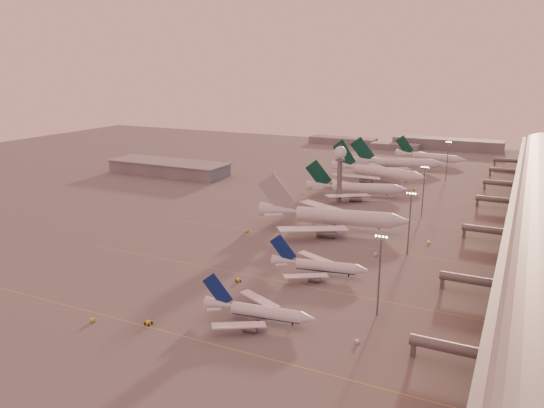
% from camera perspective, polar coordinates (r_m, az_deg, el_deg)
% --- Properties ---
extents(ground, '(700.00, 700.00, 0.00)m').
position_cam_1_polar(ground, '(181.93, -6.87, -8.17)').
color(ground, '#605E5E').
rests_on(ground, ground).
extents(taxiway_markings, '(180.00, 185.25, 0.02)m').
position_cam_1_polar(taxiway_markings, '(217.46, 7.93, -4.30)').
color(taxiway_markings, gold).
rests_on(taxiway_markings, ground).
extents(hangar, '(82.00, 27.00, 8.50)m').
position_cam_1_polar(hangar, '(357.48, -11.03, 3.87)').
color(hangar, slate).
rests_on(hangar, ground).
extents(radar_tower, '(6.40, 6.40, 31.10)m').
position_cam_1_polar(radar_tower, '(278.69, 7.32, 4.43)').
color(radar_tower, slate).
rests_on(radar_tower, ground).
extents(mast_a, '(3.60, 0.56, 25.00)m').
position_cam_1_polar(mast_a, '(155.00, 11.48, -7.08)').
color(mast_a, slate).
rests_on(mast_a, ground).
extents(mast_b, '(3.60, 0.56, 25.00)m').
position_cam_1_polar(mast_b, '(206.55, 14.58, -1.68)').
color(mast_b, slate).
rests_on(mast_b, ground).
extents(mast_c, '(3.60, 0.56, 25.00)m').
position_cam_1_polar(mast_c, '(259.87, 15.98, 1.59)').
color(mast_c, slate).
rests_on(mast_c, ground).
extents(mast_d, '(3.60, 0.56, 25.00)m').
position_cam_1_polar(mast_d, '(347.56, 18.35, 4.66)').
color(mast_d, slate).
rests_on(mast_d, ground).
extents(distant_horizon, '(165.00, 37.50, 9.00)m').
position_cam_1_polar(distant_horizon, '(478.37, 14.99, 6.32)').
color(distant_horizon, slate).
rests_on(distant_horizon, ground).
extents(narrowbody_near, '(33.42, 26.51, 13.09)m').
position_cam_1_polar(narrowbody_near, '(152.85, -1.45, -11.65)').
color(narrowbody_near, white).
rests_on(narrowbody_near, ground).
extents(narrowbody_mid, '(34.44, 27.27, 13.54)m').
position_cam_1_polar(narrowbody_mid, '(185.07, 5.08, -6.79)').
color(narrowbody_mid, white).
rests_on(narrowbody_mid, ground).
extents(widebody_white, '(67.21, 53.40, 23.83)m').
position_cam_1_polar(widebody_white, '(235.54, 6.62, -1.69)').
color(widebody_white, white).
rests_on(widebody_white, ground).
extents(greentail_a, '(53.64, 42.65, 20.15)m').
position_cam_1_polar(greentail_a, '(294.30, 9.09, 1.46)').
color(greentail_a, white).
rests_on(greentail_a, ground).
extents(greentail_b, '(64.22, 51.30, 23.68)m').
position_cam_1_polar(greentail_b, '(337.18, 11.29, 3.18)').
color(greentail_b, white).
rests_on(greentail_b, ground).
extents(greentail_c, '(61.00, 48.50, 22.91)m').
position_cam_1_polar(greentail_c, '(371.45, 13.33, 4.11)').
color(greentail_c, white).
rests_on(greentail_c, ground).
extents(greentail_d, '(52.41, 42.09, 19.08)m').
position_cam_1_polar(greentail_d, '(407.17, 16.64, 4.71)').
color(greentail_d, white).
rests_on(greentail_d, ground).
extents(gsv_truck_a, '(5.37, 5.18, 2.22)m').
position_cam_1_polar(gsv_truck_a, '(161.41, -18.63, -11.57)').
color(gsv_truck_a, yellow).
rests_on(gsv_truck_a, ground).
extents(gsv_tug_near, '(2.75, 4.08, 1.09)m').
position_cam_1_polar(gsv_tug_near, '(155.99, -13.15, -12.35)').
color(gsv_tug_near, yellow).
rests_on(gsv_tug_near, ground).
extents(gsv_catering_a, '(4.98, 3.57, 3.74)m').
position_cam_1_polar(gsv_catering_a, '(144.22, 9.24, -13.93)').
color(gsv_catering_a, silver).
rests_on(gsv_catering_a, ground).
extents(gsv_tug_mid, '(4.04, 3.83, 1.00)m').
position_cam_1_polar(gsv_tug_mid, '(179.77, -3.68, -8.21)').
color(gsv_tug_mid, yellow).
rests_on(gsv_tug_mid, ground).
extents(gsv_truck_b, '(6.08, 3.71, 2.31)m').
position_cam_1_polar(gsv_truck_b, '(206.17, 11.18, -5.18)').
color(gsv_truck_b, silver).
rests_on(gsv_truck_b, ground).
extents(gsv_truck_c, '(5.32, 6.27, 2.47)m').
position_cam_1_polar(gsv_truck_c, '(230.39, -2.62, -2.73)').
color(gsv_truck_c, yellow).
rests_on(gsv_truck_c, ground).
extents(gsv_catering_b, '(4.89, 2.67, 3.84)m').
position_cam_1_polar(gsv_catering_b, '(224.76, 16.59, -3.64)').
color(gsv_catering_b, yellow).
rests_on(gsv_catering_b, ground).
extents(gsv_tug_far, '(3.04, 3.83, 0.95)m').
position_cam_1_polar(gsv_tug_far, '(258.38, 9.01, -1.12)').
color(gsv_tug_far, silver).
rests_on(gsv_tug_far, ground).
extents(gsv_truck_d, '(2.93, 5.38, 2.06)m').
position_cam_1_polar(gsv_truck_d, '(297.91, 3.38, 1.29)').
color(gsv_truck_d, silver).
rests_on(gsv_truck_d, ground).
extents(gsv_tug_hangar, '(3.73, 2.87, 0.94)m').
position_cam_1_polar(gsv_tug_hangar, '(316.61, 15.02, 1.51)').
color(gsv_tug_hangar, yellow).
rests_on(gsv_tug_hangar, ground).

